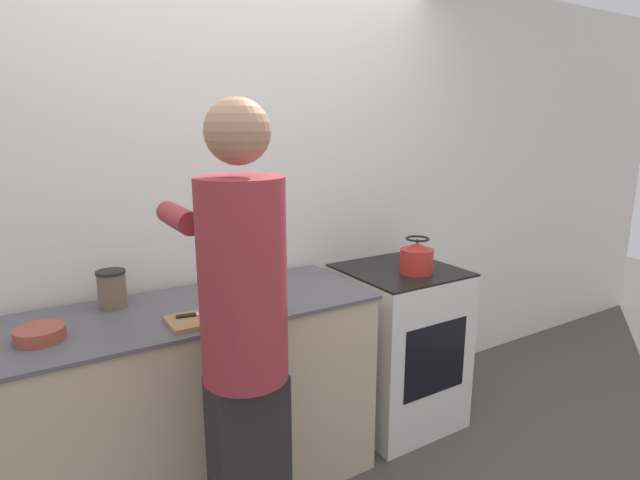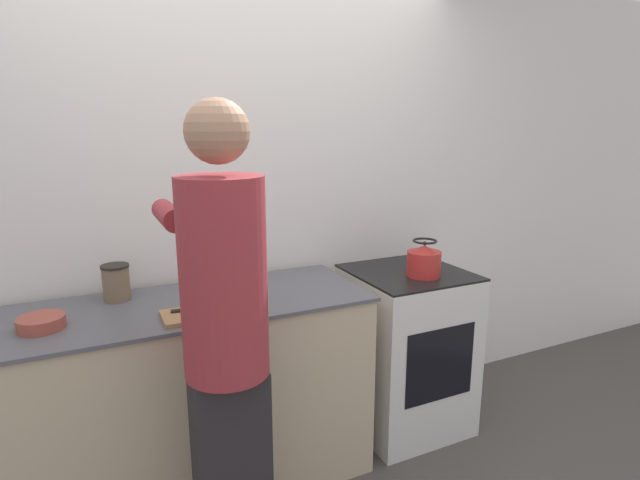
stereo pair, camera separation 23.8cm
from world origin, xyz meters
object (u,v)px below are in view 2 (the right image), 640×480
at_px(knife, 195,309).
at_px(cutting_board, 203,313).
at_px(kettle, 424,261).
at_px(oven, 406,349).
at_px(person, 225,333).
at_px(canister_jar, 116,282).
at_px(bowl_prep, 41,323).

bearing_deg(knife, cutting_board, -31.64).
height_order(knife, kettle, kettle).
distance_m(oven, person, 1.41).
bearing_deg(cutting_board, kettle, 3.64).
relative_size(person, canister_jar, 10.84).
height_order(bowl_prep, canister_jar, canister_jar).
bearing_deg(kettle, person, -159.77).
xyz_separation_m(kettle, canister_jar, (-1.51, 0.29, 0.01)).
bearing_deg(bowl_prep, cutting_board, -11.90).
distance_m(kettle, canister_jar, 1.54).
bearing_deg(person, kettle, 20.23).
xyz_separation_m(person, kettle, (1.20, 0.44, 0.02)).
xyz_separation_m(cutting_board, canister_jar, (-0.31, 0.36, 0.07)).
bearing_deg(canister_jar, kettle, -10.67).
height_order(knife, bowl_prep, bowl_prep).
bearing_deg(cutting_board, oven, 8.71).
bearing_deg(canister_jar, bowl_prep, -141.69).
xyz_separation_m(knife, bowl_prep, (-0.58, 0.10, 0.00)).
relative_size(oven, bowl_prep, 5.23).
bearing_deg(cutting_board, bowl_prep, 168.10).
relative_size(oven, kettle, 4.66).
bearing_deg(canister_jar, oven, -6.90).
xyz_separation_m(cutting_board, bowl_prep, (-0.61, 0.13, 0.02)).
xyz_separation_m(person, knife, (-0.03, 0.39, -0.04)).
distance_m(knife, kettle, 1.23).
bearing_deg(cutting_board, canister_jar, 130.93).
xyz_separation_m(oven, knife, (-1.21, -0.16, 0.49)).
bearing_deg(kettle, bowl_prep, 178.36).
bearing_deg(person, bowl_prep, 140.86).
relative_size(cutting_board, bowl_prep, 1.90).
bearing_deg(bowl_prep, oven, 1.68).
distance_m(person, cutting_board, 0.37).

